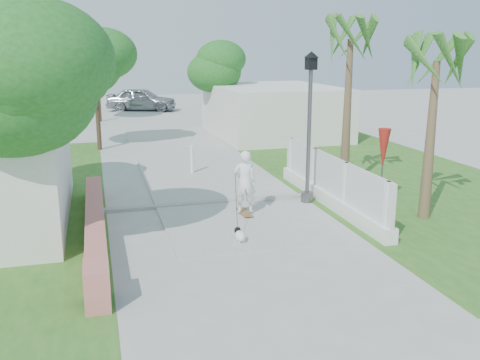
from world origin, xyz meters
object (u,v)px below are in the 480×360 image
object	(u,v)px
bollard	(192,159)
patio_umbrella	(383,150)
skateboarder	(240,193)
parked_car	(142,99)
dog	(240,235)
street_lamp	(309,122)

from	to	relation	value
bollard	patio_umbrella	distance (m)	7.25
skateboarder	parked_car	world-z (taller)	skateboarder
bollard	dog	bearing A→B (deg)	-91.50
dog	bollard	bearing A→B (deg)	83.71
street_lamp	parked_car	world-z (taller)	street_lamp
patio_umbrella	dog	bearing A→B (deg)	-158.58
dog	parked_car	distance (m)	28.52
patio_umbrella	skateboarder	xyz separation A→B (m)	(-4.40, -0.42, -0.87)
street_lamp	skateboarder	distance (m)	3.29
street_lamp	bollard	world-z (taller)	street_lamp
street_lamp	dog	world-z (taller)	street_lamp
skateboarder	parked_car	distance (m)	27.04
skateboarder	dog	bearing A→B (deg)	82.74
skateboarder	parked_car	xyz separation A→B (m)	(-0.11, 27.04, 0.04)
patio_umbrella	skateboarder	world-z (taller)	patio_umbrella
bollard	dog	size ratio (longest dim) A/B	2.00
bollard	parked_car	bearing A→B (deg)	89.75
bollard	skateboarder	world-z (taller)	skateboarder
patio_umbrella	parked_car	world-z (taller)	patio_umbrella
skateboarder	dog	distance (m)	1.64
bollard	skateboarder	bearing A→B (deg)	-88.05
bollard	patio_umbrella	world-z (taller)	patio_umbrella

